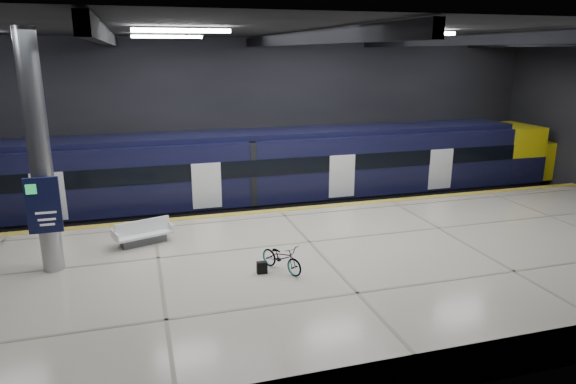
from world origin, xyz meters
name	(u,v)px	position (x,y,z in m)	size (l,w,h in m)	color
ground	(300,261)	(0.00, 0.00, 0.00)	(30.00, 30.00, 0.00)	black
room_shell	(301,102)	(0.00, 0.00, 5.72)	(30.10, 16.10, 8.05)	black
platform	(324,274)	(0.00, -2.50, 0.55)	(30.00, 11.00, 1.10)	beige
safety_strip	(280,210)	(0.00, 2.75, 1.11)	(30.00, 0.40, 0.01)	gold
rails	(264,214)	(0.00, 5.50, 0.08)	(30.00, 1.52, 0.16)	gray
train	(306,170)	(2.04, 5.50, 2.06)	(29.40, 2.84, 3.79)	black
bench	(143,235)	(-5.41, 0.41, 1.39)	(2.05, 1.33, 0.84)	#595B60
bicycle	(282,257)	(-1.55, -3.03, 1.52)	(0.55, 1.59, 0.83)	#99999E
pannier_bag	(262,267)	(-2.15, -3.03, 1.28)	(0.30, 0.18, 0.35)	black
info_column	(40,158)	(-8.00, -1.03, 4.46)	(0.90, 0.78, 6.90)	#9EA0A5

